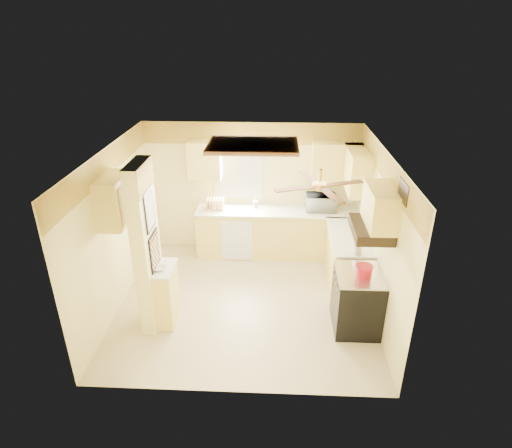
# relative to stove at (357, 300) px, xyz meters

# --- Properties ---
(floor) EXTENTS (4.00, 4.00, 0.00)m
(floor) POSITION_rel_stove_xyz_m (-1.67, 0.55, -0.46)
(floor) COLOR #C9B48B
(floor) RESTS_ON ground
(ceiling) EXTENTS (4.00, 4.00, 0.00)m
(ceiling) POSITION_rel_stove_xyz_m (-1.67, 0.55, 2.04)
(ceiling) COLOR white
(ceiling) RESTS_ON wall_back
(wall_back) EXTENTS (4.00, 0.00, 4.00)m
(wall_back) POSITION_rel_stove_xyz_m (-1.67, 2.45, 0.79)
(wall_back) COLOR #FFEF9B
(wall_back) RESTS_ON floor
(wall_front) EXTENTS (4.00, 0.00, 4.00)m
(wall_front) POSITION_rel_stove_xyz_m (-1.67, -1.35, 0.79)
(wall_front) COLOR #FFEF9B
(wall_front) RESTS_ON floor
(wall_left) EXTENTS (0.00, 3.80, 3.80)m
(wall_left) POSITION_rel_stove_xyz_m (-3.67, 0.55, 0.79)
(wall_left) COLOR #FFEF9B
(wall_left) RESTS_ON floor
(wall_right) EXTENTS (0.00, 3.80, 3.80)m
(wall_right) POSITION_rel_stove_xyz_m (0.33, 0.55, 0.79)
(wall_right) COLOR #FFEF9B
(wall_right) RESTS_ON floor
(wallpaper_border) EXTENTS (4.00, 0.02, 0.40)m
(wallpaper_border) POSITION_rel_stove_xyz_m (-1.67, 2.43, 1.84)
(wallpaper_border) COLOR yellow
(wallpaper_border) RESTS_ON wall_back
(partition_column) EXTENTS (0.20, 0.70, 2.50)m
(partition_column) POSITION_rel_stove_xyz_m (-3.02, 0.00, 0.79)
(partition_column) COLOR #FFEF9B
(partition_column) RESTS_ON floor
(partition_ledge) EXTENTS (0.25, 0.55, 0.90)m
(partition_ledge) POSITION_rel_stove_xyz_m (-2.80, 0.00, -0.01)
(partition_ledge) COLOR #FFE46C
(partition_ledge) RESTS_ON floor
(ledge_top) EXTENTS (0.28, 0.58, 0.04)m
(ledge_top) POSITION_rel_stove_xyz_m (-2.80, 0.00, 0.46)
(ledge_top) COLOR white
(ledge_top) RESTS_ON partition_ledge
(lower_cabinets_back) EXTENTS (3.00, 0.60, 0.90)m
(lower_cabinets_back) POSITION_rel_stove_xyz_m (-1.17, 2.15, -0.01)
(lower_cabinets_back) COLOR #FFE46C
(lower_cabinets_back) RESTS_ON floor
(lower_cabinets_right) EXTENTS (0.60, 1.40, 0.90)m
(lower_cabinets_right) POSITION_rel_stove_xyz_m (0.03, 1.15, -0.01)
(lower_cabinets_right) COLOR #FFE46C
(lower_cabinets_right) RESTS_ON floor
(countertop_back) EXTENTS (3.04, 0.64, 0.04)m
(countertop_back) POSITION_rel_stove_xyz_m (-1.17, 2.14, 0.46)
(countertop_back) COLOR white
(countertop_back) RESTS_ON lower_cabinets_back
(countertop_right) EXTENTS (0.64, 1.44, 0.04)m
(countertop_right) POSITION_rel_stove_xyz_m (0.02, 1.15, 0.46)
(countertop_right) COLOR white
(countertop_right) RESTS_ON lower_cabinets_right
(dishwasher_panel) EXTENTS (0.58, 0.02, 0.80)m
(dishwasher_panel) POSITION_rel_stove_xyz_m (-1.92, 1.84, -0.03)
(dishwasher_panel) COLOR white
(dishwasher_panel) RESTS_ON lower_cabinets_back
(window) EXTENTS (0.92, 0.02, 1.02)m
(window) POSITION_rel_stove_xyz_m (-1.92, 2.44, 1.09)
(window) COLOR white
(window) RESTS_ON wall_back
(upper_cab_back_left) EXTENTS (0.60, 0.35, 0.70)m
(upper_cab_back_left) POSITION_rel_stove_xyz_m (-2.52, 2.27, 1.39)
(upper_cab_back_left) COLOR #FFE46C
(upper_cab_back_left) RESTS_ON wall_back
(upper_cab_back_right) EXTENTS (0.90, 0.35, 0.70)m
(upper_cab_back_right) POSITION_rel_stove_xyz_m (-0.12, 2.27, 1.39)
(upper_cab_back_right) COLOR #FFE46C
(upper_cab_back_right) RESTS_ON wall_back
(upper_cab_right) EXTENTS (0.35, 1.00, 0.70)m
(upper_cab_right) POSITION_rel_stove_xyz_m (0.16, 1.80, 1.39)
(upper_cab_right) COLOR #FFE46C
(upper_cab_right) RESTS_ON wall_right
(upper_cab_left_wall) EXTENTS (0.35, 0.75, 0.70)m
(upper_cab_left_wall) POSITION_rel_stove_xyz_m (-3.49, 0.30, 1.39)
(upper_cab_left_wall) COLOR #FFE46C
(upper_cab_left_wall) RESTS_ON wall_left
(upper_cab_over_stove) EXTENTS (0.35, 0.76, 0.52)m
(upper_cab_over_stove) POSITION_rel_stove_xyz_m (0.16, 0.00, 1.49)
(upper_cab_over_stove) COLOR #FFE46C
(upper_cab_over_stove) RESTS_ON wall_right
(stove) EXTENTS (0.68, 0.77, 0.92)m
(stove) POSITION_rel_stove_xyz_m (0.00, 0.00, 0.00)
(stove) COLOR black
(stove) RESTS_ON floor
(range_hood) EXTENTS (0.50, 0.76, 0.14)m
(range_hood) POSITION_rel_stove_xyz_m (0.07, 0.00, 1.16)
(range_hood) COLOR black
(range_hood) RESTS_ON upper_cab_over_stove
(poster_menu) EXTENTS (0.02, 0.42, 0.57)m
(poster_menu) POSITION_rel_stove_xyz_m (-2.91, 0.00, 1.39)
(poster_menu) COLOR black
(poster_menu) RESTS_ON partition_column
(poster_nashville) EXTENTS (0.02, 0.42, 0.57)m
(poster_nashville) POSITION_rel_stove_xyz_m (-2.91, 0.00, 0.74)
(poster_nashville) COLOR black
(poster_nashville) RESTS_ON partition_column
(ceiling_light_panel) EXTENTS (1.35, 0.95, 0.06)m
(ceiling_light_panel) POSITION_rel_stove_xyz_m (-1.57, 1.05, 2.00)
(ceiling_light_panel) COLOR brown
(ceiling_light_panel) RESTS_ON ceiling
(ceiling_fan) EXTENTS (1.15, 1.15, 0.26)m
(ceiling_fan) POSITION_rel_stove_xyz_m (-0.67, -0.15, 1.83)
(ceiling_fan) COLOR gold
(ceiling_fan) RESTS_ON ceiling
(vent_grate) EXTENTS (0.02, 0.40, 0.25)m
(vent_grate) POSITION_rel_stove_xyz_m (0.31, -0.35, 1.84)
(vent_grate) COLOR black
(vent_grate) RESTS_ON wall_right
(microwave) EXTENTS (0.55, 0.37, 0.30)m
(microwave) POSITION_rel_stove_xyz_m (-0.37, 2.17, 0.63)
(microwave) COLOR white
(microwave) RESTS_ON countertop_back
(bowl) EXTENTS (0.21, 0.21, 0.05)m
(bowl) POSITION_rel_stove_xyz_m (-2.84, -0.06, 0.50)
(bowl) COLOR white
(bowl) RESTS_ON ledge_top
(dutch_oven) EXTENTS (0.24, 0.24, 0.16)m
(dutch_oven) POSITION_rel_stove_xyz_m (0.04, -0.05, 0.54)
(dutch_oven) COLOR #A30F1A
(dutch_oven) RESTS_ON stove
(kettle) EXTENTS (0.13, 0.13, 0.20)m
(kettle) POSITION_rel_stove_xyz_m (0.04, 0.51, 0.57)
(kettle) COLOR silver
(kettle) RESTS_ON countertop_right
(dish_rack) EXTENTS (0.35, 0.26, 0.19)m
(dish_rack) POSITION_rel_stove_xyz_m (-2.34, 2.15, 0.55)
(dish_rack) COLOR #DAB67E
(dish_rack) RESTS_ON countertop_back
(utensil_crock) EXTENTS (0.10, 0.10, 0.19)m
(utensil_crock) POSITION_rel_stove_xyz_m (-1.59, 2.25, 0.54)
(utensil_crock) COLOR white
(utensil_crock) RESTS_ON countertop_back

